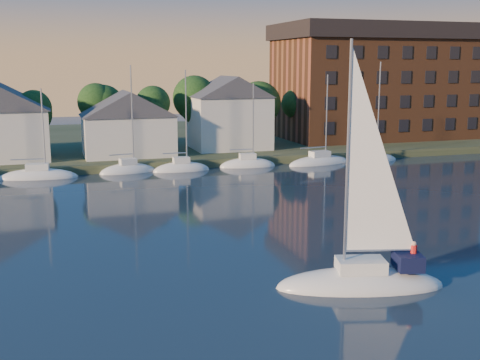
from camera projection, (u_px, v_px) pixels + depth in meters
name	position (u px, v px, depth m)	size (l,w,h in m)	color
shoreline_land	(152.00, 143.00, 95.19)	(160.00, 50.00, 2.00)	#333E24
wooden_dock	(184.00, 167.00, 73.69)	(120.00, 3.00, 1.00)	brown
clubhouse_centre	(128.00, 122.00, 75.59)	(11.55, 8.40, 8.08)	silver
clubhouse_east	(230.00, 112.00, 81.50)	(10.50, 8.40, 9.80)	silver
condo_block	(377.00, 81.00, 94.17)	(31.00, 17.00, 17.40)	brown
tree_line	(180.00, 102.00, 83.21)	(93.40, 5.40, 8.90)	#342118
moored_fleet	(121.00, 173.00, 68.46)	(71.50, 2.40, 12.05)	silver
hero_sailboat	(363.00, 277.00, 33.77)	(10.01, 5.42, 14.77)	silver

